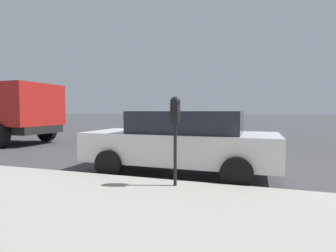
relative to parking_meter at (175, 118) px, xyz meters
name	(u,v)px	position (x,y,z in m)	size (l,w,h in m)	color
ground_plane	(188,165)	(2.58, 0.37, -1.40)	(220.00, 220.00, 0.00)	#424244
parking_meter	(175,118)	(0.00, 0.00, 0.00)	(0.21, 0.19, 1.65)	black
car_white	(181,141)	(1.46, 0.27, -0.60)	(2.04, 4.56, 1.52)	silver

